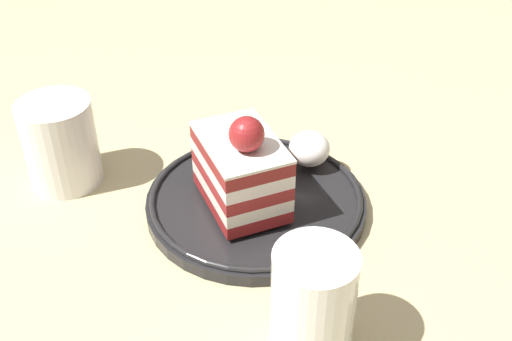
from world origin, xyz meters
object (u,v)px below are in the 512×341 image
object	(u,v)px
cake_slice	(241,169)
drink_glass_near	(312,309)
whipped_cream_dollop	(309,149)
dessert_plate	(256,200)
drink_glass_far	(62,148)
fork	(224,147)

from	to	relation	value
cake_slice	drink_glass_near	world-z (taller)	cake_slice
whipped_cream_dollop	dessert_plate	bearing A→B (deg)	-179.09
whipped_cream_dollop	drink_glass_far	bearing A→B (deg)	138.51
cake_slice	fork	world-z (taller)	cake_slice
cake_slice	drink_glass_near	distance (m)	0.18
drink_glass_far	fork	bearing A→B (deg)	-31.61
fork	drink_glass_near	world-z (taller)	drink_glass_near
whipped_cream_dollop	drink_glass_far	size ratio (longest dim) A/B	0.46
cake_slice	drink_glass_near	size ratio (longest dim) A/B	1.20
drink_glass_near	drink_glass_far	world-z (taller)	drink_glass_near
cake_slice	drink_glass_near	xyz separation A→B (m)	(-0.07, -0.16, -0.01)
dessert_plate	fork	bearing A→B (deg)	70.42
cake_slice	fork	xyz separation A→B (m)	(0.05, 0.09, -0.04)
whipped_cream_dollop	drink_glass_near	bearing A→B (deg)	-136.44
fork	drink_glass_far	xyz separation A→B (m)	(-0.15, 0.09, 0.02)
whipped_cream_dollop	drink_glass_far	distance (m)	0.27
drink_glass_near	dessert_plate	bearing A→B (deg)	60.91
dessert_plate	whipped_cream_dollop	distance (m)	0.09
dessert_plate	drink_glass_far	xyz separation A→B (m)	(-0.12, 0.18, 0.03)
drink_glass_far	drink_glass_near	bearing A→B (deg)	-84.79
drink_glass_near	drink_glass_far	distance (m)	0.34
dessert_plate	fork	size ratio (longest dim) A/B	2.18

